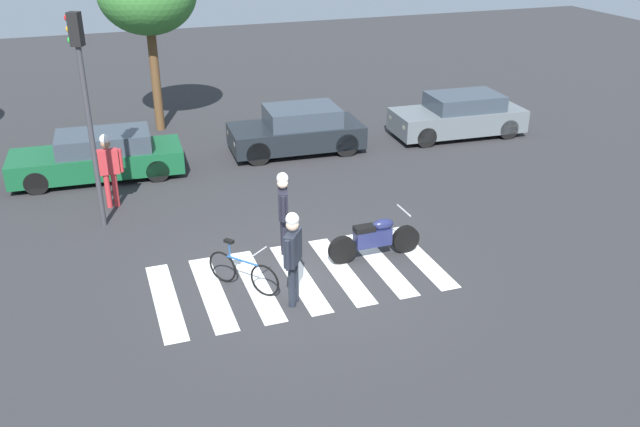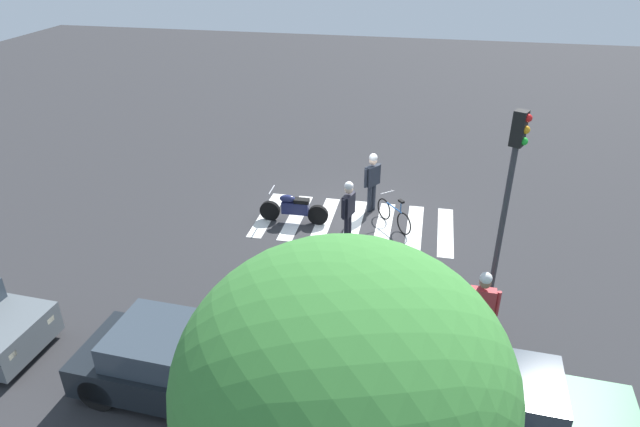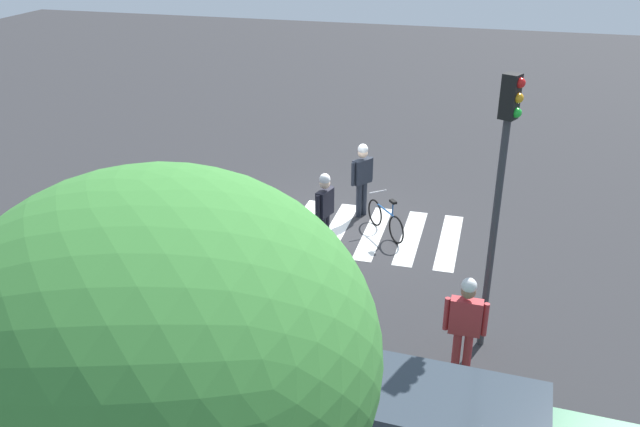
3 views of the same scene
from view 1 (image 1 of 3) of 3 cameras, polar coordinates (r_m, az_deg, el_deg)
name	(u,v)px [view 1 (image 1 of 3)]	position (r m, az deg, el deg)	size (l,w,h in m)	color
ground_plane	(299,277)	(14.03, -1.73, -5.34)	(60.00, 60.00, 0.00)	#2B2B2D
police_motorcycle	(374,239)	(14.61, 4.55, -2.09)	(2.09, 0.62, 1.02)	black
leaning_bicycle	(243,272)	(13.56, -6.45, -4.83)	(1.11, 1.34, 0.99)	black
officer_on_foot	(293,251)	(12.63, -2.28, -3.17)	(0.46, 0.59, 1.91)	#1E232D
officer_by_motorcycle	(283,207)	(14.51, -3.09, 0.57)	(0.33, 0.67, 1.87)	black
pedestrian_bystander	(108,165)	(17.52, -17.23, 3.90)	(0.70, 0.25, 1.90)	#B22D33
crosswalk_stripes	(299,277)	(14.03, -1.73, -5.33)	(5.85, 2.90, 0.01)	silver
car_green_compact	(99,156)	(19.69, -17.94, 4.55)	(4.63, 1.90, 1.28)	black
car_black_suv	(297,131)	(20.74, -1.89, 6.92)	(4.03, 1.99, 1.38)	black
car_grey_coupe	(459,116)	(22.66, 11.49, 7.97)	(4.27, 1.94, 1.36)	black
traffic_light_pole	(84,91)	(15.91, -19.06, 9.65)	(0.36, 0.32, 4.90)	#38383D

